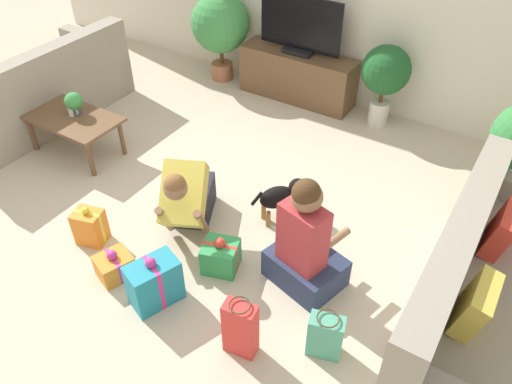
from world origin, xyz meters
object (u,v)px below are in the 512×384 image
object	(u,v)px
sofa_right	(495,303)
person_kneeling	(188,197)
tv	(300,29)
gift_box_d	(115,266)
gift_box_b	(90,227)
tabletop_plant	(74,103)
gift_box_a	(221,256)
potted_plant_back_left	(220,25)
coffee_table	(73,121)
gift_bag_b	(240,328)
person_sitting	(305,247)
mug	(73,111)
gift_box_c	(154,282)
sofa_left	(33,95)
potted_plant_back_right	(385,74)
gift_bag_a	(325,336)
tv_console	(297,76)
dog	(283,195)

from	to	relation	value
sofa_right	person_kneeling	world-z (taller)	sofa_right
tv	gift_box_d	bearing A→B (deg)	-87.00
gift_box_b	tabletop_plant	xyz separation A→B (m)	(-1.04, 0.88, 0.38)
gift_box_a	gift_box_b	distance (m)	1.09
potted_plant_back_left	coffee_table	bearing A→B (deg)	-97.71
gift_box_d	gift_bag_b	bearing A→B (deg)	-1.62
person_sitting	gift_box_d	xyz separation A→B (m)	(-1.21, -0.69, -0.26)
gift_box_a	mug	bearing A→B (deg)	165.50
gift_box_b	gift_box_c	bearing A→B (deg)	-12.29
potted_plant_back_left	gift_box_d	distance (m)	3.33
person_sitting	gift_box_a	bearing A→B (deg)	34.54
sofa_left	tv	world-z (taller)	tv
potted_plant_back_right	mug	xyz separation A→B (m)	(-2.32, -2.04, -0.14)
potted_plant_back_left	gift_bag_a	distance (m)	4.00
coffee_table	tv_console	bearing A→B (deg)	58.53
sofa_right	gift_box_d	distance (m)	2.63
person_kneeling	person_sitting	distance (m)	1.06
sofa_left	gift_box_c	distance (m)	2.97
tv	dog	xyz separation A→B (m)	(0.90, -1.90, -0.58)
coffee_table	gift_bag_a	world-z (taller)	coffee_table
tv	potted_plant_back_right	size ratio (longest dim) A/B	1.08
mug	potted_plant_back_right	bearing A→B (deg)	41.32
potted_plant_back_left	potted_plant_back_right	xyz separation A→B (m)	(2.04, 0.00, -0.08)
person_kneeling	sofa_right	bearing A→B (deg)	-20.22
gift_box_d	gift_box_a	bearing A→B (deg)	37.61
gift_box_c	gift_bag_b	world-z (taller)	gift_bag_b
potted_plant_back_left	person_sitting	size ratio (longest dim) A/B	1.08
gift_bag_a	tabletop_plant	xyz separation A→B (m)	(-3.06, 0.81, 0.36)
gift_box_a	gift_box_c	world-z (taller)	gift_box_c
gift_box_a	potted_plant_back_left	bearing A→B (deg)	124.97
person_kneeling	tabletop_plant	world-z (taller)	person_kneeling
person_kneeling	dog	world-z (taller)	person_kneeling
gift_bag_a	tv	bearing A→B (deg)	121.63
person_kneeling	gift_bag_a	xyz separation A→B (m)	(1.45, -0.48, -0.15)
tv_console	person_sitting	bearing A→B (deg)	-60.45
sofa_left	gift_box_a	distance (m)	3.01
gift_box_d	tv	bearing A→B (deg)	93.00
gift_box_a	tv	bearing A→B (deg)	106.66
tv_console	potted_plant_back_left	size ratio (longest dim) A/B	1.29
tv_console	dog	world-z (taller)	tv_console
gift_box_b	person_kneeling	bearing A→B (deg)	43.68
dog	tabletop_plant	world-z (taller)	tabletop_plant
potted_plant_back_right	dog	bearing A→B (deg)	-93.62
gift_bag_a	gift_bag_b	xyz separation A→B (m)	(-0.46, -0.27, 0.05)
gift_box_a	tv_console	bearing A→B (deg)	106.66
tv	gift_box_c	world-z (taller)	tv
person_kneeling	gift_box_b	size ratio (longest dim) A/B	2.33
tv	tabletop_plant	bearing A→B (deg)	-122.06
person_kneeling	gift_bag_a	bearing A→B (deg)	-44.17
sofa_left	tv	distance (m)	2.92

